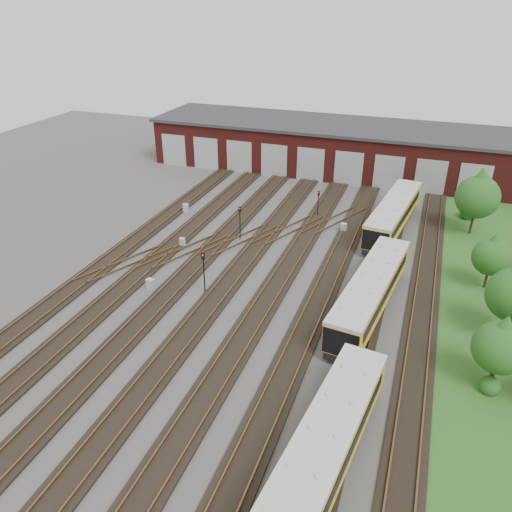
% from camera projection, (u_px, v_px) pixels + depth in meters
% --- Properties ---
extents(ground, '(120.00, 120.00, 0.00)m').
position_uv_depth(ground, '(222.00, 327.00, 37.34)').
color(ground, '#403E3C').
rests_on(ground, ground).
extents(track_network, '(30.40, 70.00, 0.33)m').
position_uv_depth(track_network, '(223.00, 321.00, 37.83)').
color(track_network, black).
rests_on(track_network, ground).
extents(maintenance_shed, '(51.00, 12.50, 6.35)m').
position_uv_depth(maintenance_shed, '(335.00, 147.00, 69.02)').
color(maintenance_shed, '#581816').
rests_on(maintenance_shed, ground).
extents(grass_verge, '(8.00, 55.00, 0.05)m').
position_uv_depth(grass_verge, '(489.00, 305.00, 39.94)').
color(grass_verge, '#24531B').
rests_on(grass_verge, ground).
extents(metro_train, '(4.39, 46.65, 2.98)m').
position_uv_depth(metro_train, '(370.00, 293.00, 38.14)').
color(metro_train, black).
rests_on(metro_train, ground).
extents(signal_mast_0, '(0.28, 0.27, 3.47)m').
position_uv_depth(signal_mast_0, '(240.00, 219.00, 49.69)').
color(signal_mast_0, black).
rests_on(signal_mast_0, ground).
extents(signal_mast_1, '(0.32, 0.30, 3.69)m').
position_uv_depth(signal_mast_1, '(204.00, 267.00, 40.61)').
color(signal_mast_1, black).
rests_on(signal_mast_1, ground).
extents(signal_mast_2, '(0.25, 0.23, 3.00)m').
position_uv_depth(signal_mast_2, '(318.00, 200.00, 54.76)').
color(signal_mast_2, black).
rests_on(signal_mast_2, ground).
extents(signal_mast_3, '(0.28, 0.27, 2.97)m').
position_uv_depth(signal_mast_3, '(382.00, 218.00, 50.44)').
color(signal_mast_3, black).
rests_on(signal_mast_3, ground).
extents(relay_cabinet_0, '(0.72, 0.65, 1.04)m').
position_uv_depth(relay_cabinet_0, '(151.00, 285.00, 41.75)').
color(relay_cabinet_0, '#A5A7AA').
rests_on(relay_cabinet_0, ground).
extents(relay_cabinet_1, '(0.66, 0.58, 0.97)m').
position_uv_depth(relay_cabinet_1, '(186.00, 208.00, 56.62)').
color(relay_cabinet_1, '#A5A7AA').
rests_on(relay_cabinet_1, ground).
extents(relay_cabinet_2, '(0.60, 0.53, 0.88)m').
position_uv_depth(relay_cabinet_2, '(182.00, 242.00, 48.98)').
color(relay_cabinet_2, '#A5A7AA').
rests_on(relay_cabinet_2, ground).
extents(relay_cabinet_3, '(0.68, 0.61, 0.95)m').
position_uv_depth(relay_cabinet_3, '(344.00, 228.00, 51.90)').
color(relay_cabinet_3, '#A5A7AA').
rests_on(relay_cabinet_3, ground).
extents(relay_cabinet_4, '(0.71, 0.65, 0.96)m').
position_uv_depth(relay_cabinet_4, '(398.00, 253.00, 46.82)').
color(relay_cabinet_4, '#A5A7AA').
rests_on(relay_cabinet_4, ground).
extents(tree_0, '(4.31, 4.31, 7.15)m').
position_uv_depth(tree_0, '(479.00, 192.00, 49.52)').
color(tree_0, '#302016').
rests_on(tree_0, ground).
extents(tree_1, '(3.13, 3.13, 5.18)m').
position_uv_depth(tree_1, '(493.00, 253.00, 40.75)').
color(tree_1, '#302016').
rests_on(tree_1, ground).
extents(tree_3, '(3.31, 3.31, 5.48)m').
position_uv_depth(tree_3, '(501.00, 342.00, 30.07)').
color(tree_3, '#302016').
rests_on(tree_3, ground).
extents(bush_0, '(1.31, 1.31, 1.31)m').
position_uv_depth(bush_0, '(491.00, 384.00, 31.03)').
color(bush_0, '#184A15').
rests_on(bush_0, ground).
extents(bush_1, '(1.76, 1.76, 1.76)m').
position_uv_depth(bush_1, '(469.00, 211.00, 54.81)').
color(bush_1, '#184A15').
rests_on(bush_1, ground).
extents(bush_2, '(1.55, 1.55, 1.55)m').
position_uv_depth(bush_2, '(512.00, 264.00, 44.43)').
color(bush_2, '#184A15').
rests_on(bush_2, ground).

